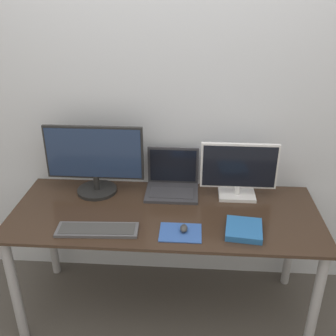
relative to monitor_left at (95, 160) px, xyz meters
The scene contains 9 objects.
wall_back 0.57m from the monitor_left, 25.76° to the left, with size 7.00×0.05×2.50m.
desk 0.58m from the monitor_left, 24.99° to the right, with size 1.74×0.70×0.73m.
monitor_left is the anchor object (origin of this frame).
monitor_right 0.86m from the monitor_left, ahead, with size 0.45×0.15×0.34m.
laptop 0.49m from the monitor_left, ahead, with size 0.32×0.25×0.26m.
keyboard 0.48m from the monitor_left, 76.76° to the right, with size 0.43×0.15×0.02m.
mousepad 0.70m from the monitor_left, 37.31° to the right, with size 0.22×0.17×0.00m.
mouse 0.70m from the monitor_left, 35.57° to the right, with size 0.04×0.06×0.03m.
book 0.96m from the monitor_left, 23.56° to the right, with size 0.21×0.22×0.03m.
Camera 1 is at (0.15, -1.54, 1.91)m, focal length 42.00 mm.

